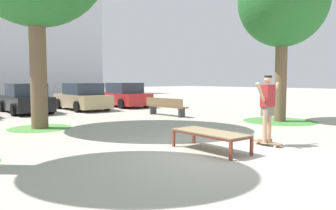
{
  "coord_description": "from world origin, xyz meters",
  "views": [
    {
      "loc": [
        -5.51,
        -4.7,
        1.67
      ],
      "look_at": [
        0.26,
        1.83,
        1.0
      ],
      "focal_mm": 34.91,
      "sensor_mm": 36.0,
      "label": 1
    }
  ],
  "objects_px": {
    "skate_box": "(210,133)",
    "car_red": "(124,96)",
    "park_bench": "(166,106)",
    "tree_near_right": "(283,1)",
    "car_tan": "(82,98)",
    "car_black": "(26,99)",
    "skateboard": "(267,143)",
    "skater": "(267,104)"
  },
  "relations": [
    {
      "from": "tree_near_right",
      "to": "car_red",
      "type": "relative_size",
      "value": 1.55
    },
    {
      "from": "skater",
      "to": "skateboard",
      "type": "bearing_deg",
      "value": -90.6
    },
    {
      "from": "car_black",
      "to": "car_red",
      "type": "distance_m",
      "value": 5.89
    },
    {
      "from": "skate_box",
      "to": "skater",
      "type": "height_order",
      "value": "skater"
    },
    {
      "from": "skate_box",
      "to": "tree_near_right",
      "type": "distance_m",
      "value": 7.9
    },
    {
      "from": "car_black",
      "to": "skater",
      "type": "bearing_deg",
      "value": -81.92
    },
    {
      "from": "skater",
      "to": "car_black",
      "type": "bearing_deg",
      "value": 98.08
    },
    {
      "from": "car_black",
      "to": "skate_box",
      "type": "bearing_deg",
      "value": -88.88
    },
    {
      "from": "tree_near_right",
      "to": "skate_box",
      "type": "bearing_deg",
      "value": -163.97
    },
    {
      "from": "tree_near_right",
      "to": "skater",
      "type": "bearing_deg",
      "value": -153.72
    },
    {
      "from": "skateboard",
      "to": "car_tan",
      "type": "height_order",
      "value": "car_tan"
    },
    {
      "from": "skate_box",
      "to": "park_bench",
      "type": "height_order",
      "value": "park_bench"
    },
    {
      "from": "skate_box",
      "to": "car_black",
      "type": "bearing_deg",
      "value": 91.12
    },
    {
      "from": "car_tan",
      "to": "car_black",
      "type": "bearing_deg",
      "value": 173.62
    },
    {
      "from": "car_black",
      "to": "park_bench",
      "type": "distance_m",
      "value": 7.26
    },
    {
      "from": "skateboard",
      "to": "skate_box",
      "type": "bearing_deg",
      "value": 161.05
    },
    {
      "from": "park_bench",
      "to": "skater",
      "type": "bearing_deg",
      "value": -110.88
    },
    {
      "from": "car_black",
      "to": "car_red",
      "type": "bearing_deg",
      "value": -0.44
    },
    {
      "from": "skate_box",
      "to": "car_tan",
      "type": "relative_size",
      "value": 0.45
    },
    {
      "from": "skateboard",
      "to": "car_tan",
      "type": "distance_m",
      "value": 12.43
    },
    {
      "from": "skate_box",
      "to": "car_red",
      "type": "bearing_deg",
      "value": 64.97
    },
    {
      "from": "skateboard",
      "to": "car_red",
      "type": "distance_m",
      "value": 13.31
    },
    {
      "from": "car_tan",
      "to": "car_red",
      "type": "relative_size",
      "value": 0.99
    },
    {
      "from": "skate_box",
      "to": "skateboard",
      "type": "distance_m",
      "value": 1.69
    },
    {
      "from": "skater",
      "to": "tree_near_right",
      "type": "xyz_separation_m",
      "value": [
        4.76,
        2.35,
        3.71
      ]
    },
    {
      "from": "skate_box",
      "to": "skateboard",
      "type": "relative_size",
      "value": 2.41
    },
    {
      "from": "park_bench",
      "to": "car_tan",
      "type": "bearing_deg",
      "value": 105.61
    },
    {
      "from": "skater",
      "to": "car_black",
      "type": "distance_m",
      "value": 12.82
    },
    {
      "from": "skateboard",
      "to": "skater",
      "type": "distance_m",
      "value": 0.99
    },
    {
      "from": "tree_near_right",
      "to": "park_bench",
      "type": "distance_m",
      "value": 6.67
    },
    {
      "from": "skateboard",
      "to": "car_red",
      "type": "height_order",
      "value": "car_red"
    },
    {
      "from": "skateboard",
      "to": "car_tan",
      "type": "xyz_separation_m",
      "value": [
        1.15,
        12.36,
        0.61
      ]
    },
    {
      "from": "skateboard",
      "to": "park_bench",
      "type": "xyz_separation_m",
      "value": [
        2.66,
        6.96,
        0.37
      ]
    },
    {
      "from": "park_bench",
      "to": "skateboard",
      "type": "bearing_deg",
      "value": -110.87
    },
    {
      "from": "car_red",
      "to": "park_bench",
      "type": "distance_m",
      "value": 5.87
    },
    {
      "from": "skate_box",
      "to": "car_black",
      "type": "distance_m",
      "value": 12.16
    },
    {
      "from": "tree_near_right",
      "to": "car_red",
      "type": "xyz_separation_m",
      "value": [
        -0.67,
        10.29,
        -4.09
      ]
    },
    {
      "from": "skateboard",
      "to": "tree_near_right",
      "type": "distance_m",
      "value": 7.1
    },
    {
      "from": "car_black",
      "to": "car_tan",
      "type": "bearing_deg",
      "value": -6.38
    },
    {
      "from": "car_tan",
      "to": "car_red",
      "type": "bearing_deg",
      "value": 5.52
    },
    {
      "from": "car_red",
      "to": "skater",
      "type": "bearing_deg",
      "value": -107.93
    },
    {
      "from": "skate_box",
      "to": "car_red",
      "type": "distance_m",
      "value": 13.37
    }
  ]
}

